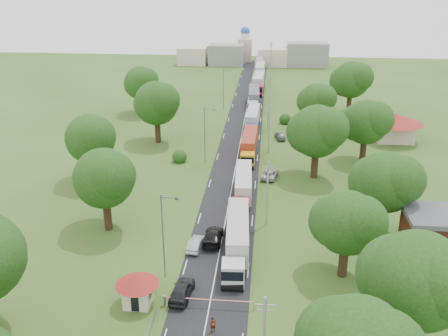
# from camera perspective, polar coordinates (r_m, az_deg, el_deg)

# --- Properties ---
(ground) EXTENTS (260.00, 260.00, 0.00)m
(ground) POSITION_cam_1_polar(r_m,az_deg,el_deg) (73.30, 0.61, -3.73)
(ground) COLOR #314F1A
(ground) RESTS_ON ground
(road) EXTENTS (8.00, 200.00, 0.04)m
(road) POSITION_cam_1_polar(r_m,az_deg,el_deg) (91.70, 1.63, 1.66)
(road) COLOR black
(road) RESTS_ON ground
(boom_barrier) EXTENTS (9.22, 0.35, 1.18)m
(boom_barrier) POSITION_cam_1_polar(r_m,az_deg,el_deg) (51.62, -3.28, -14.79)
(boom_barrier) COLOR slate
(boom_barrier) RESTS_ON ground
(guard_booth) EXTENTS (4.40, 4.40, 3.45)m
(guard_booth) POSITION_cam_1_polar(r_m,az_deg,el_deg) (51.95, -9.87, -13.13)
(guard_booth) COLOR beige
(guard_booth) RESTS_ON ground
(info_sign) EXTENTS (0.12, 3.10, 4.10)m
(info_sign) POSITION_cam_1_polar(r_m,az_deg,el_deg) (104.89, 5.03, 5.92)
(info_sign) COLOR slate
(info_sign) RESTS_ON ground
(pole_1) EXTENTS (1.60, 0.24, 9.00)m
(pole_1) POSITION_cam_1_polar(r_m,az_deg,el_deg) (64.79, 4.98, -2.84)
(pole_1) COLOR gray
(pole_1) RESTS_ON ground
(pole_2) EXTENTS (1.60, 0.24, 9.00)m
(pole_2) POSITION_cam_1_polar(r_m,az_deg,el_deg) (90.99, 5.17, 4.53)
(pole_2) COLOR gray
(pole_2) RESTS_ON ground
(pole_3) EXTENTS (1.60, 0.24, 9.00)m
(pole_3) POSITION_cam_1_polar(r_m,az_deg,el_deg) (118.02, 5.28, 8.56)
(pole_3) COLOR gray
(pole_3) RESTS_ON ground
(pole_4) EXTENTS (1.60, 0.24, 9.00)m
(pole_4) POSITION_cam_1_polar(r_m,az_deg,el_deg) (145.42, 5.34, 11.09)
(pole_4) COLOR gray
(pole_4) RESTS_ON ground
(pole_5) EXTENTS (1.60, 0.24, 9.00)m
(pole_5) POSITION_cam_1_polar(r_m,az_deg,el_deg) (173.01, 5.39, 12.81)
(pole_5) COLOR gray
(pole_5) RESTS_ON ground
(lamp_0) EXTENTS (2.03, 0.22, 10.00)m
(lamp_0) POSITION_cam_1_polar(r_m,az_deg,el_deg) (53.87, -6.85, -7.32)
(lamp_0) COLOR slate
(lamp_0) RESTS_ON ground
(lamp_1) EXTENTS (2.03, 0.22, 10.00)m
(lamp_1) POSITION_cam_1_polar(r_m,az_deg,el_deg) (85.67, -2.13, 4.10)
(lamp_1) COLOR slate
(lamp_1) RESTS_ON ground
(lamp_2) EXTENTS (2.03, 0.22, 10.00)m
(lamp_2) POSITION_cam_1_polar(r_m,az_deg,el_deg) (119.27, 0.01, 9.22)
(lamp_2) COLOR slate
(lamp_2) RESTS_ON ground
(tree_1) EXTENTS (9.60, 9.60, 12.05)m
(tree_1) POSITION_cam_1_polar(r_m,az_deg,el_deg) (45.06, 21.22, -11.74)
(tree_1) COLOR #382616
(tree_1) RESTS_ON ground
(tree_2) EXTENTS (8.00, 8.00, 10.10)m
(tree_2) POSITION_cam_1_polar(r_m,az_deg,el_deg) (54.89, 13.87, -6.02)
(tree_2) COLOR #382616
(tree_2) RESTS_ON ground
(tree_3) EXTENTS (8.80, 8.80, 11.07)m
(tree_3) POSITION_cam_1_polar(r_m,az_deg,el_deg) (64.69, 17.99, -1.47)
(tree_3) COLOR #382616
(tree_3) RESTS_ON ground
(tree_4) EXTENTS (9.60, 9.60, 12.05)m
(tree_4) POSITION_cam_1_polar(r_m,az_deg,el_deg) (80.08, 10.56, 4.19)
(tree_4) COLOR #382616
(tree_4) RESTS_ON ground
(tree_5) EXTENTS (8.80, 8.80, 11.07)m
(tree_5) POSITION_cam_1_polar(r_m,az_deg,el_deg) (89.12, 15.91, 5.10)
(tree_5) COLOR #382616
(tree_5) RESTS_ON ground
(tree_6) EXTENTS (8.00, 8.00, 10.10)m
(tree_6) POSITION_cam_1_polar(r_m,az_deg,el_deg) (104.55, 10.52, 7.63)
(tree_6) COLOR #382616
(tree_6) RESTS_ON ground
(tree_7) EXTENTS (9.60, 9.60, 12.05)m
(tree_7) POSITION_cam_1_polar(r_m,az_deg,el_deg) (119.95, 14.32, 9.75)
(tree_7) COLOR #382616
(tree_7) RESTS_ON ground
(tree_10) EXTENTS (8.80, 8.80, 11.07)m
(tree_10) POSITION_cam_1_polar(r_m,az_deg,el_deg) (64.42, -13.53, -1.08)
(tree_10) COLOR #382616
(tree_10) RESTS_ON ground
(tree_11) EXTENTS (8.80, 8.80, 11.07)m
(tree_11) POSITION_cam_1_polar(r_m,az_deg,el_deg) (79.93, -15.01, 3.29)
(tree_11) COLOR #382616
(tree_11) RESTS_ON ground
(tree_12) EXTENTS (9.60, 9.60, 12.05)m
(tree_12) POSITION_cam_1_polar(r_m,az_deg,el_deg) (96.50, -7.73, 7.38)
(tree_12) COLOR #382616
(tree_12) RESTS_ON ground
(tree_13) EXTENTS (8.80, 8.80, 11.07)m
(tree_13) POSITION_cam_1_polar(r_m,az_deg,el_deg) (117.41, -9.45, 9.56)
(tree_13) COLOR #382616
(tree_13) RESTS_ON ground
(house_brick) EXTENTS (8.60, 6.60, 5.20)m
(house_brick) POSITION_cam_1_polar(r_m,az_deg,el_deg) (64.64, 23.48, -6.80)
(house_brick) COLOR maroon
(house_brick) RESTS_ON ground
(house_cream) EXTENTS (10.08, 10.08, 5.80)m
(house_cream) POSITION_cam_1_polar(r_m,az_deg,el_deg) (102.93, 19.00, 4.86)
(house_cream) COLOR beige
(house_cream) RESTS_ON ground
(distant_town) EXTENTS (52.00, 8.00, 8.00)m
(distant_town) POSITION_cam_1_polar(r_m,az_deg,el_deg) (178.19, 3.79, 12.73)
(distant_town) COLOR gray
(distant_town) RESTS_ON ground
(church) EXTENTS (5.00, 5.00, 12.30)m
(church) POSITION_cam_1_polar(r_m,az_deg,el_deg) (185.99, 2.40, 13.74)
(church) COLOR beige
(church) RESTS_ON ground
(truck_0) EXTENTS (3.17, 14.86, 4.11)m
(truck_0) POSITION_cam_1_polar(r_m,az_deg,el_deg) (59.25, 1.52, -8.00)
(truck_0) COLOR silver
(truck_0) RESTS_ON ground
(truck_1) EXTENTS (2.80, 13.70, 3.79)m
(truck_1) POSITION_cam_1_polar(r_m,az_deg,el_deg) (72.98, 2.20, -2.14)
(truck_1) COLOR red
(truck_1) RESTS_ON ground
(truck_2) EXTENTS (2.68, 14.10, 3.90)m
(truck_2) POSITION_cam_1_polar(r_m,az_deg,el_deg) (90.08, 2.90, 2.66)
(truck_2) COLOR orange
(truck_2) RESTS_ON ground
(truck_3) EXTENTS (2.84, 14.05, 3.88)m
(truck_3) POSITION_cam_1_polar(r_m,az_deg,el_deg) (105.64, 3.27, 5.56)
(truck_3) COLOR #1B45A2
(truck_3) RESTS_ON ground
(truck_4) EXTENTS (2.98, 14.86, 4.11)m
(truck_4) POSITION_cam_1_polar(r_m,az_deg,el_deg) (123.44, 3.43, 8.01)
(truck_4) COLOR silver
(truck_4) RESTS_ON ground
(truck_5) EXTENTS (3.04, 15.70, 4.35)m
(truck_5) POSITION_cam_1_polar(r_m,az_deg,el_deg) (139.97, 3.96, 9.71)
(truck_5) COLOR #B61C3B
(truck_5) RESTS_ON ground
(truck_6) EXTENTS (2.82, 15.26, 4.23)m
(truck_6) POSITION_cam_1_polar(r_m,az_deg,el_deg) (156.27, 4.11, 10.97)
(truck_6) COLOR #235D32
(truck_6) RESTS_ON ground
(truck_7) EXTENTS (2.46, 13.54, 3.75)m
(truck_7) POSITION_cam_1_polar(r_m,az_deg,el_deg) (172.54, 4.10, 11.92)
(truck_7) COLOR silver
(truck_7) RESTS_ON ground
(car_lane_front) EXTENTS (2.39, 5.02, 1.66)m
(car_lane_front) POSITION_cam_1_polar(r_m,az_deg,el_deg) (53.08, -4.84, -13.76)
(car_lane_front) COLOR black
(car_lane_front) RESTS_ON ground
(car_lane_mid) EXTENTS (1.85, 4.22, 1.35)m
(car_lane_mid) POSITION_cam_1_polar(r_m,az_deg,el_deg) (61.15, -3.25, -8.63)
(car_lane_mid) COLOR #A5A9AD
(car_lane_mid) RESTS_ON ground
(car_lane_rear) EXTENTS (2.26, 5.42, 1.57)m
(car_lane_rear) POSITION_cam_1_polar(r_m,az_deg,el_deg) (62.44, -1.21, -7.79)
(car_lane_rear) COLOR black
(car_lane_rear) RESTS_ON ground
(car_verge_near) EXTENTS (3.11, 5.24, 1.37)m
(car_verge_near) POSITION_cam_1_polar(r_m,az_deg,el_deg) (81.16, 5.25, -0.68)
(car_verge_near) COLOR #AFAFAF
(car_verge_near) RESTS_ON ground
(car_verge_far) EXTENTS (2.46, 4.49, 1.45)m
(car_verge_far) POSITION_cam_1_polar(r_m,az_deg,el_deg) (100.02, 6.44, 3.71)
(car_verge_far) COLOR slate
(car_verge_far) RESTS_ON ground
(pedestrian_near) EXTENTS (0.65, 0.54, 1.55)m
(pedestrian_near) POSITION_cam_1_polar(r_m,az_deg,el_deg) (48.72, -1.27, -17.51)
(pedestrian_near) COLOR gray
(pedestrian_near) RESTS_ON ground
(pedestrian_booth) EXTENTS (1.12, 1.10, 1.82)m
(pedestrian_booth) POSITION_cam_1_polar(r_m,az_deg,el_deg) (53.00, -8.85, -13.93)
(pedestrian_booth) COLOR gray
(pedestrian_booth) RESTS_ON ground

